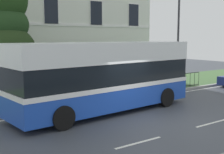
{
  "coord_description": "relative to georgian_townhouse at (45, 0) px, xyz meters",
  "views": [
    {
      "loc": [
        -8.43,
        -9.21,
        3.56
      ],
      "look_at": [
        0.88,
        3.77,
        1.42
      ],
      "focal_mm": 48.12,
      "sensor_mm": 36.0,
      "label": 1
    }
  ],
  "objects": [
    {
      "name": "iron_verge_railing",
      "position": [
        0.0,
        -11.71,
        -6.19
      ],
      "size": [
        13.03,
        0.04,
        0.97
      ],
      "color": "black",
      "rests_on": "ground_plane"
    },
    {
      "name": "street_lamp_post",
      "position": [
        5.27,
        -10.78,
        -2.81
      ],
      "size": [
        0.36,
        0.24,
        6.77
      ],
      "color": "#333338",
      "rests_on": "ground_plane"
    },
    {
      "name": "evergreen_tree",
      "position": [
        -5.75,
        -8.33,
        -3.77
      ],
      "size": [
        3.86,
        3.86,
        6.82
      ],
      "color": "#423328",
      "rests_on": "ground_plane"
    },
    {
      "name": "litter_bin",
      "position": [
        -1.23,
        -11.39,
        -6.08
      ],
      "size": [
        0.5,
        0.5,
        1.2
      ],
      "color": "black",
      "rests_on": "ground_plane"
    },
    {
      "name": "ground_plane",
      "position": [
        -2.45,
        -15.01,
        -6.82
      ],
      "size": [
        60.0,
        56.0,
        0.18
      ],
      "color": "#3D424A"
    },
    {
      "name": "georgian_townhouse",
      "position": [
        0.0,
        0.0,
        0.0
      ],
      "size": [
        15.3,
        11.0,
        13.3
      ],
      "color": "silver",
      "rests_on": "ground_plane"
    },
    {
      "name": "single_decker_bus",
      "position": [
        -2.93,
        -13.71,
        -5.07
      ],
      "size": [
        9.47,
        3.21,
        3.31
      ],
      "rotation": [
        0.0,
        0.0,
        0.08
      ],
      "color": "#1D48B7",
      "rests_on": "ground_plane"
    }
  ]
}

